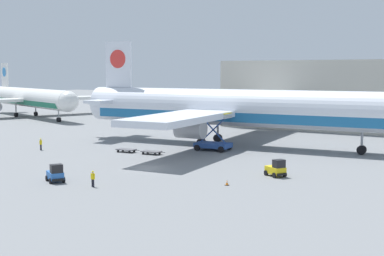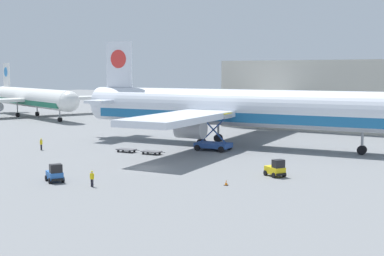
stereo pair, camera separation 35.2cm
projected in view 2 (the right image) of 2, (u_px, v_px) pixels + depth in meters
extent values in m
plane|color=slate|center=(148.00, 168.00, 65.81)|extent=(400.00, 400.00, 0.00)
cylinder|color=silver|center=(234.00, 108.00, 84.52)|extent=(52.29, 9.79, 5.80)
cube|color=#1E669E|center=(234.00, 116.00, 84.66)|extent=(48.14, 9.35, 1.45)
cone|color=silver|center=(101.00, 103.00, 96.26)|extent=(6.79, 5.99, 5.51)
cube|color=silver|center=(119.00, 64.00, 93.65)|extent=(5.22, 0.84, 8.00)
cylinder|color=red|center=(119.00, 59.00, 93.55)|extent=(3.23, 0.79, 3.20)
cube|color=silver|center=(115.00, 100.00, 94.79)|extent=(4.59, 13.24, 0.50)
cube|color=silver|center=(219.00, 112.00, 85.77)|extent=(11.67, 48.47, 0.90)
cylinder|color=#9EA0A5|center=(190.00, 129.00, 77.04)|extent=(4.40, 3.12, 2.80)
cylinder|color=#9EA0A5|center=(242.00, 118.00, 94.90)|extent=(4.40, 3.12, 2.80)
cylinder|color=#9EA0A5|center=(362.00, 136.00, 75.97)|extent=(0.36, 0.36, 4.00)
cylinder|color=black|center=(362.00, 150.00, 76.18)|extent=(1.37, 1.00, 1.30)
cylinder|color=#9EA0A5|center=(202.00, 130.00, 83.93)|extent=(0.36, 0.36, 4.00)
cylinder|color=black|center=(202.00, 143.00, 84.15)|extent=(1.37, 1.00, 1.30)
cylinder|color=#9EA0A5|center=(218.00, 126.00, 89.60)|extent=(0.36, 0.36, 4.00)
cylinder|color=black|center=(218.00, 138.00, 89.82)|extent=(1.37, 1.00, 1.30)
cylinder|color=white|center=(32.00, 98.00, 137.03)|extent=(42.10, 19.30, 4.80)
cube|color=#196B4C|center=(32.00, 102.00, 137.15)|extent=(38.84, 18.03, 1.20)
sphere|color=white|center=(69.00, 101.00, 120.27)|extent=(4.71, 4.71, 4.71)
cone|color=white|center=(3.00, 95.00, 153.79)|extent=(6.53, 6.10, 4.56)
cube|color=white|center=(7.00, 75.00, 150.50)|extent=(4.17, 1.82, 6.63)
cylinder|color=#3384CC|center=(6.00, 72.00, 150.42)|extent=(2.65, 1.34, 2.65)
cube|color=white|center=(6.00, 93.00, 151.73)|extent=(6.50, 11.14, 0.41)
cube|color=white|center=(29.00, 100.00, 138.77)|extent=(19.87, 39.62, 0.75)
cylinder|color=#9EA0A5|center=(59.00, 104.00, 144.10)|extent=(4.06, 3.37, 2.32)
cylinder|color=#9EA0A5|center=(60.00, 113.00, 124.60)|extent=(0.30, 0.30, 3.31)
cylinder|color=black|center=(60.00, 120.00, 124.78)|extent=(1.27, 1.07, 1.08)
cylinder|color=#9EA0A5|center=(17.00, 108.00, 138.38)|extent=(0.30, 0.30, 3.31)
cylinder|color=black|center=(18.00, 115.00, 138.56)|extent=(1.27, 1.07, 1.08)
cylinder|color=#9EA0A5|center=(37.00, 108.00, 141.66)|extent=(0.30, 0.30, 3.31)
cylinder|color=black|center=(37.00, 114.00, 141.84)|extent=(1.27, 1.07, 1.08)
cube|color=#284C99|center=(213.00, 145.00, 80.24)|extent=(5.42, 3.39, 0.70)
cube|color=#B2B2B7|center=(213.00, 117.00, 79.78)|extent=(5.14, 3.22, 0.30)
cube|color=yellow|center=(213.00, 113.00, 79.72)|extent=(5.14, 3.22, 0.08)
cube|color=#284C99|center=(213.00, 130.00, 79.99)|extent=(4.27, 0.49, 4.05)
cube|color=#284C99|center=(213.00, 130.00, 79.99)|extent=(4.27, 0.49, 4.05)
cylinder|color=black|center=(229.00, 147.00, 80.72)|extent=(0.93, 0.43, 0.90)
cylinder|color=black|center=(221.00, 149.00, 78.07)|extent=(0.93, 0.43, 0.90)
cylinder|color=black|center=(206.00, 145.00, 82.49)|extent=(0.93, 0.43, 0.90)
cylinder|color=black|center=(197.00, 148.00, 79.83)|extent=(0.93, 0.43, 0.90)
cube|color=#2D66B7|center=(55.00, 175.00, 57.58)|extent=(2.69, 2.38, 0.80)
cube|color=black|center=(56.00, 168.00, 56.91)|extent=(1.41, 1.53, 0.90)
cube|color=black|center=(57.00, 180.00, 56.52)|extent=(0.78, 1.16, 0.24)
cylinder|color=black|center=(63.00, 180.00, 57.23)|extent=(0.64, 0.51, 0.60)
cylinder|color=black|center=(50.00, 181.00, 56.59)|extent=(0.64, 0.51, 0.60)
cylinder|color=black|center=(59.00, 177.00, 58.65)|extent=(0.64, 0.51, 0.60)
cylinder|color=black|center=(46.00, 178.00, 58.01)|extent=(0.64, 0.51, 0.60)
cube|color=yellow|center=(275.00, 170.00, 60.49)|extent=(2.69, 2.40, 0.80)
cube|color=black|center=(278.00, 164.00, 59.82)|extent=(1.42, 1.53, 0.90)
cube|color=black|center=(281.00, 174.00, 59.42)|extent=(0.80, 1.15, 0.24)
cylinder|color=black|center=(284.00, 174.00, 60.13)|extent=(0.64, 0.52, 0.60)
cylinder|color=black|center=(274.00, 175.00, 59.50)|extent=(0.64, 0.52, 0.60)
cylinder|color=black|center=(276.00, 172.00, 61.56)|extent=(0.64, 0.52, 0.60)
cylinder|color=black|center=(266.00, 173.00, 60.93)|extent=(0.64, 0.52, 0.60)
cube|color=#56565B|center=(126.00, 149.00, 78.42)|extent=(2.92, 1.73, 0.12)
cube|color=#56565B|center=(137.00, 150.00, 77.59)|extent=(0.90, 0.16, 0.08)
cylinder|color=black|center=(134.00, 151.00, 78.57)|extent=(0.37, 0.17, 0.36)
cylinder|color=black|center=(130.00, 152.00, 77.44)|extent=(0.37, 0.17, 0.36)
cylinder|color=black|center=(123.00, 150.00, 79.45)|extent=(0.37, 0.17, 0.36)
cylinder|color=black|center=(118.00, 151.00, 78.31)|extent=(0.37, 0.17, 0.36)
cube|color=#56565B|center=(151.00, 151.00, 76.40)|extent=(2.92, 1.73, 0.12)
cube|color=#56565B|center=(163.00, 152.00, 75.58)|extent=(0.90, 0.16, 0.08)
cylinder|color=black|center=(160.00, 153.00, 76.56)|extent=(0.37, 0.17, 0.36)
cylinder|color=black|center=(155.00, 154.00, 75.42)|extent=(0.37, 0.17, 0.36)
cylinder|color=black|center=(148.00, 152.00, 77.43)|extent=(0.37, 0.17, 0.36)
cylinder|color=black|center=(143.00, 153.00, 76.29)|extent=(0.37, 0.17, 0.36)
cylinder|color=black|center=(42.00, 147.00, 80.60)|extent=(0.14, 0.14, 0.86)
cylinder|color=black|center=(41.00, 147.00, 80.41)|extent=(0.14, 0.14, 0.86)
cube|color=yellow|center=(41.00, 142.00, 80.42)|extent=(0.30, 0.40, 0.64)
cylinder|color=yellow|center=(42.00, 142.00, 80.64)|extent=(0.09, 0.09, 0.58)
cylinder|color=yellow|center=(40.00, 142.00, 80.19)|extent=(0.09, 0.09, 0.58)
sphere|color=tan|center=(41.00, 139.00, 80.37)|extent=(0.23, 0.23, 0.23)
sphere|color=yellow|center=(41.00, 139.00, 80.37)|extent=(0.22, 0.22, 0.22)
cylinder|color=black|center=(91.00, 183.00, 55.05)|extent=(0.14, 0.14, 0.81)
cylinder|color=black|center=(93.00, 183.00, 54.94)|extent=(0.14, 0.14, 0.81)
cube|color=yellow|center=(92.00, 176.00, 54.92)|extent=(0.37, 0.23, 0.61)
cylinder|color=yellow|center=(90.00, 176.00, 55.05)|extent=(0.09, 0.09, 0.55)
cylinder|color=yellow|center=(94.00, 176.00, 54.78)|extent=(0.09, 0.09, 0.55)
sphere|color=#DBB28E|center=(92.00, 172.00, 54.87)|extent=(0.22, 0.22, 0.22)
sphere|color=yellow|center=(92.00, 172.00, 54.87)|extent=(0.21, 0.21, 0.21)
cube|color=black|center=(226.00, 185.00, 55.74)|extent=(0.40, 0.40, 0.04)
cone|color=orange|center=(226.00, 182.00, 55.71)|extent=(0.32, 0.32, 0.55)
cylinder|color=white|center=(226.00, 182.00, 55.70)|extent=(0.19, 0.19, 0.08)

